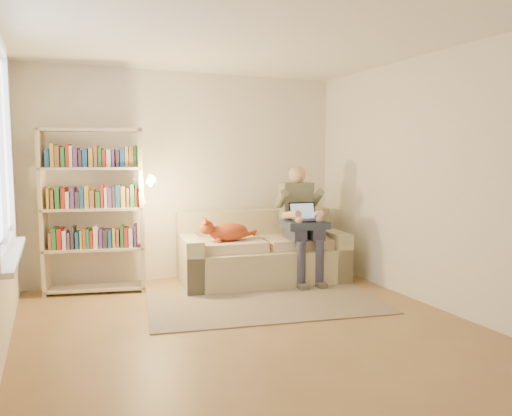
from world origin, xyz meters
name	(u,v)px	position (x,y,z in m)	size (l,w,h in m)	color
floor	(255,332)	(0.00, 0.00, 0.00)	(4.50, 4.50, 0.00)	brown
ceiling	(255,30)	(0.00, 0.00, 2.60)	(4.00, 4.50, 0.02)	white
wall_right	(437,181)	(2.00, 0.00, 1.30)	(0.02, 4.50, 2.60)	silver
wall_back	(188,176)	(0.00, 2.25, 1.30)	(4.00, 0.02, 2.60)	silver
wall_front	(445,214)	(0.00, -2.25, 1.30)	(4.00, 0.02, 2.60)	silver
window	(4,180)	(-1.95, 0.20, 1.38)	(0.12, 1.52, 1.69)	white
sofa	(262,256)	(0.78, 1.67, 0.31)	(2.11, 1.12, 0.86)	tan
person	(300,217)	(1.21, 1.47, 0.81)	(0.45, 0.66, 1.43)	slate
cat	(225,231)	(0.27, 1.59, 0.66)	(0.74, 0.30, 0.27)	#CE5328
blanket	(303,224)	(1.18, 1.34, 0.73)	(0.51, 0.42, 0.09)	#273044
laptop	(303,216)	(1.18, 1.35, 0.83)	(0.36, 0.31, 0.28)	black
bookshelf	(94,202)	(-1.19, 1.90, 1.04)	(1.23, 0.59, 1.87)	beige
rug	(265,301)	(0.44, 0.80, 0.01)	(2.46, 1.45, 0.01)	gray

